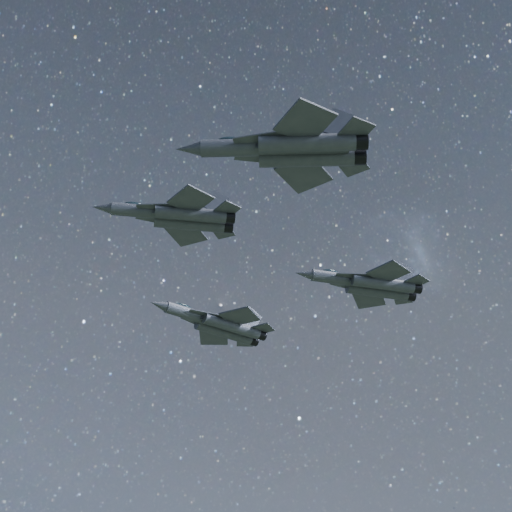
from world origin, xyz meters
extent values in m
cylinder|color=#333540|center=(-14.98, -6.11, 145.82)|extent=(6.85, 2.29, 1.42)
cone|color=#333540|center=(-19.30, -5.54, 145.82)|extent=(2.33, 1.55, 1.27)
ellipsoid|color=#1B2A31|center=(-16.06, -5.97, 146.50)|extent=(2.27, 1.23, 0.70)
cube|color=#333540|center=(-10.29, -6.73, 145.77)|extent=(7.57, 2.33, 1.18)
cylinder|color=#333540|center=(-10.05, -7.68, 145.36)|extent=(7.75, 2.40, 1.42)
cylinder|color=#333540|center=(-9.81, -5.88, 145.36)|extent=(7.75, 2.40, 1.42)
cylinder|color=black|center=(-5.91, -8.23, 145.36)|extent=(1.34, 1.45, 1.31)
cylinder|color=black|center=(-5.67, -6.43, 145.36)|extent=(1.34, 1.45, 1.31)
cube|color=#333540|center=(-13.52, -7.54, 145.71)|extent=(4.80, 2.45, 0.11)
cube|color=#333540|center=(-13.20, -5.11, 145.71)|extent=(4.78, 1.28, 0.11)
cube|color=#333540|center=(-10.52, -9.82, 145.55)|extent=(4.76, 4.99, 0.18)
cube|color=#333540|center=(-9.71, -3.69, 145.55)|extent=(5.15, 5.21, 0.18)
cube|color=#333540|center=(-6.42, -9.35, 145.55)|extent=(2.80, 2.90, 0.14)
cube|color=#333540|center=(-5.87, -5.21, 145.55)|extent=(3.04, 3.07, 0.14)
cube|color=#333540|center=(-7.47, -8.25, 147.09)|extent=(3.12, 0.81, 3.23)
cube|color=#333540|center=(-7.17, -6.00, 147.09)|extent=(3.17, 0.51, 3.23)
cylinder|color=#333540|center=(-5.47, 13.48, 145.20)|extent=(7.45, 3.58, 1.54)
cone|color=#333540|center=(-10.02, 12.11, 145.20)|extent=(2.67, 2.01, 1.38)
ellipsoid|color=#1B2A31|center=(-6.61, 13.14, 145.94)|extent=(2.55, 1.67, 0.76)
cube|color=#333540|center=(-0.55, 14.96, 145.15)|extent=(8.19, 3.75, 1.29)
cylinder|color=#333540|center=(0.11, 14.12, 144.71)|extent=(8.40, 3.86, 1.54)
cylinder|color=#333540|center=(-0.45, 16.02, 144.71)|extent=(8.40, 3.86, 1.54)
cylinder|color=black|center=(4.47, 15.43, 144.71)|extent=(1.64, 1.73, 1.42)
cylinder|color=black|center=(3.90, 17.32, 144.71)|extent=(1.64, 1.73, 1.42)
cube|color=#333540|center=(-3.39, 12.71, 145.08)|extent=(5.22, 1.59, 0.12)
cube|color=#333540|center=(-4.15, 15.27, 145.08)|extent=(5.06, 3.35, 0.12)
cube|color=#333540|center=(0.61, 11.79, 144.90)|extent=(5.67, 5.63, 0.20)
cube|color=#333540|center=(-1.33, 18.23, 144.90)|extent=(4.75, 5.09, 0.20)
cube|color=#333540|center=(4.46, 14.09, 144.90)|extent=(3.36, 3.35, 0.15)
cube|color=#333540|center=(3.15, 18.44, 144.90)|extent=(2.78, 2.93, 0.15)
cube|color=#333540|center=(2.93, 14.71, 146.59)|extent=(3.40, 0.87, 3.52)
cube|color=#333540|center=(2.22, 17.08, 146.59)|extent=(3.26, 1.40, 3.52)
cylinder|color=#333540|center=(-7.73, -20.58, 144.32)|extent=(8.02, 4.00, 1.66)
cone|color=#333540|center=(-12.60, -19.01, 144.32)|extent=(2.89, 2.21, 1.49)
ellipsoid|color=#1B2A31|center=(-8.95, -20.18, 145.12)|extent=(2.76, 1.84, 0.82)
cube|color=#333540|center=(-2.45, -22.28, 144.26)|extent=(8.81, 4.20, 1.39)
cylinder|color=#333540|center=(-2.37, -23.42, 143.78)|extent=(9.04, 4.33, 1.66)
cylinder|color=#333540|center=(-1.72, -21.39, 143.78)|extent=(9.04, 4.33, 1.66)
cylinder|color=black|center=(2.30, -24.93, 143.78)|extent=(1.79, 1.89, 1.54)
cylinder|color=black|center=(2.95, -22.90, 143.78)|extent=(1.79, 1.89, 1.54)
cube|color=#333540|center=(-6.34, -22.54, 144.19)|extent=(5.42, 3.70, 0.13)
cube|color=#333540|center=(-5.46, -19.80, 144.19)|extent=(5.65, 1.83, 0.13)
cube|color=#333540|center=(-3.36, -25.79, 144.00)|extent=(5.05, 5.44, 0.21)
cube|color=#333540|center=(-1.13, -18.89, 144.00)|extent=(6.12, 6.05, 0.21)
cube|color=#333540|center=(1.47, -26.12, 144.00)|extent=(2.96, 3.12, 0.16)
cube|color=#333540|center=(2.97, -21.45, 144.00)|extent=(3.62, 3.61, 0.16)
cube|color=#333540|center=(0.49, -24.63, 145.81)|extent=(3.49, 1.58, 3.80)
cube|color=#333540|center=(1.31, -22.09, 145.81)|extent=(3.66, 1.01, 3.80)
cylinder|color=#333540|center=(9.71, -0.44, 144.93)|extent=(6.90, 1.68, 1.45)
cone|color=#333540|center=(5.26, -0.29, 144.93)|extent=(2.27, 1.37, 1.30)
ellipsoid|color=#1B2A31|center=(8.60, -0.40, 145.62)|extent=(2.24, 1.05, 0.71)
cube|color=#333540|center=(14.53, -0.61, 144.88)|extent=(7.64, 1.65, 1.21)
cylinder|color=#333540|center=(14.86, -1.55, 144.47)|extent=(7.83, 1.71, 1.45)
cylinder|color=#333540|center=(14.93, 0.31, 144.47)|extent=(7.83, 1.71, 1.45)
cylinder|color=black|center=(19.13, -1.69, 144.47)|extent=(1.25, 1.37, 1.33)
cylinder|color=black|center=(19.19, 0.16, 144.47)|extent=(1.25, 1.37, 1.33)
cube|color=#333540|center=(11.33, -1.75, 144.82)|extent=(4.93, 2.07, 0.11)
cube|color=#333540|center=(11.42, 0.75, 144.82)|extent=(4.92, 1.77, 0.11)
cube|color=#333540|center=(14.60, -3.76, 144.65)|extent=(5.05, 5.21, 0.19)
cube|color=#333540|center=(14.82, 2.54, 144.65)|extent=(5.15, 5.27, 0.19)
cube|color=#333540|center=(18.71, -2.88, 144.65)|extent=(2.97, 3.05, 0.14)
cube|color=#333540|center=(18.86, 1.38, 144.65)|extent=(3.04, 3.09, 0.14)
cube|color=#333540|center=(17.54, -1.87, 146.23)|extent=(3.22, 0.52, 3.30)
cube|color=#333540|center=(17.62, 0.45, 146.23)|extent=(3.22, 0.44, 3.30)
camera|label=1|loc=(-21.83, -74.31, 94.98)|focal=55.00mm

